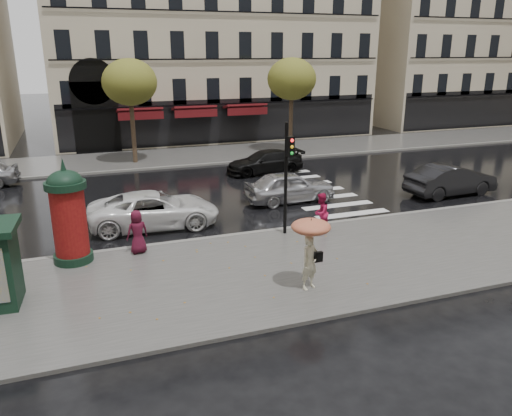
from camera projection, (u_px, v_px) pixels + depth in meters
name	position (u px, v px, depth m)	size (l,w,h in m)	color
ground	(259.00, 267.00, 17.09)	(160.00, 160.00, 0.00)	black
near_sidewalk	(264.00, 271.00, 16.62)	(90.00, 7.00, 0.12)	#474744
far_sidewalk	(164.00, 158.00, 34.11)	(90.00, 6.00, 0.12)	#474744
near_kerb	(233.00, 236.00, 19.76)	(90.00, 0.25, 0.14)	slate
far_kerb	(172.00, 167.00, 31.42)	(90.00, 0.25, 0.14)	slate
zebra_crossing	(301.00, 184.00, 27.63)	(3.60, 11.75, 0.01)	silver
bldg_far_right	(468.00, 8.00, 51.54)	(24.00, 14.00, 22.90)	#B7A88C
tree_far_left	(130.00, 83.00, 31.03)	(3.40, 3.40, 6.64)	#38281C
tree_far_right	(292.00, 79.00, 34.57)	(3.40, 3.40, 6.64)	#38281C
woman_umbrella	(311.00, 242.00, 14.86)	(1.19, 1.19, 2.28)	beige
woman_red	(321.00, 213.00, 19.79)	(0.78, 0.61, 1.61)	#BC1747
man_burgundy	(137.00, 232.00, 17.76)	(0.78, 0.51, 1.59)	#4E0F23
morris_column	(69.00, 213.00, 16.76)	(1.35, 1.35, 3.64)	black
traffic_light	(287.00, 168.00, 19.05)	(0.31, 0.43, 4.41)	black
car_silver	(290.00, 187.00, 24.25)	(1.79, 4.44, 1.51)	#B4B4B9
car_darkgrey	(451.00, 180.00, 25.38)	(1.67, 4.79, 1.58)	black
car_white	(154.00, 210.00, 20.78)	(2.47, 5.36, 1.49)	white
car_black	(265.00, 162.00, 29.95)	(1.90, 4.67, 1.35)	black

